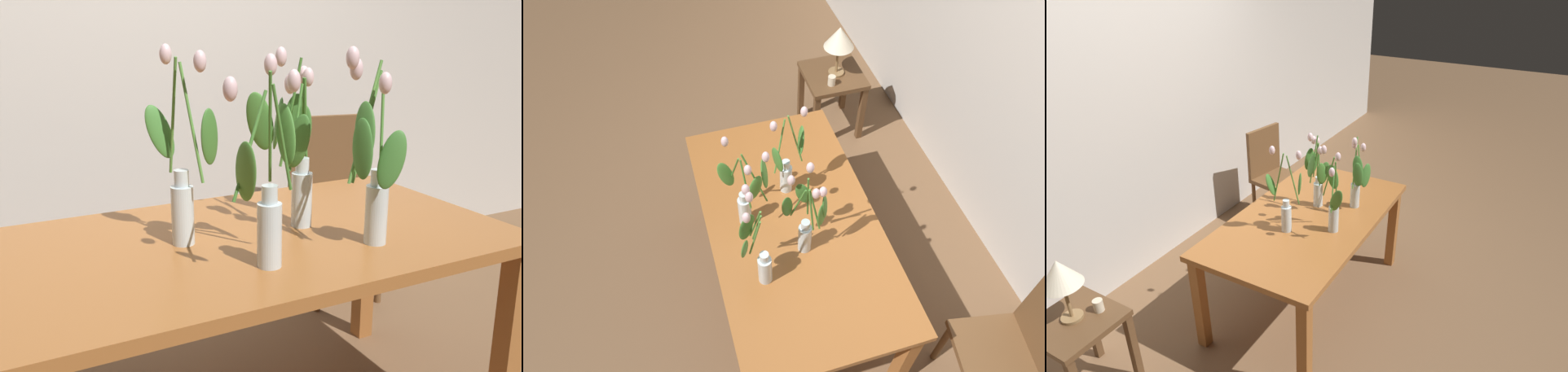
# 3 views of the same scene
# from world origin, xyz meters

# --- Properties ---
(ground_plane) EXTENTS (18.00, 18.00, 0.00)m
(ground_plane) POSITION_xyz_m (0.00, 0.00, 0.00)
(ground_plane) COLOR brown
(dining_table) EXTENTS (1.60, 0.90, 0.74)m
(dining_table) POSITION_xyz_m (0.00, 0.00, 0.65)
(dining_table) COLOR #A3602D
(dining_table) RESTS_ON ground
(tulip_vase_0) EXTENTS (0.20, 0.22, 0.59)m
(tulip_vase_0) POSITION_xyz_m (-0.23, 0.04, 0.93)
(tulip_vase_0) COLOR silver
(tulip_vase_0) RESTS_ON dining_table
(tulip_vase_1) EXTENTS (0.18, 0.25, 0.58)m
(tulip_vase_1) POSITION_xyz_m (0.16, 0.02, 0.97)
(tulip_vase_1) COLOR silver
(tulip_vase_1) RESTS_ON dining_table
(tulip_vase_2) EXTENTS (0.24, 0.26, 0.57)m
(tulip_vase_2) POSITION_xyz_m (-0.08, -0.22, 0.96)
(tulip_vase_2) COLOR silver
(tulip_vase_2) RESTS_ON dining_table
(tulip_vase_3) EXTENTS (0.19, 0.15, 0.59)m
(tulip_vase_3) POSITION_xyz_m (0.25, -0.25, 0.95)
(tulip_vase_3) COLOR silver
(tulip_vase_3) RESTS_ON dining_table
(dining_chair) EXTENTS (0.47, 0.47, 0.93)m
(dining_chair) POSITION_xyz_m (0.89, 0.89, 0.52)
(dining_chair) COLOR brown
(dining_chair) RESTS_ON ground
(side_table) EXTENTS (0.44, 0.44, 0.55)m
(side_table) POSITION_xyz_m (-1.36, 0.75, 0.43)
(side_table) COLOR brown
(side_table) RESTS_ON ground
(table_lamp) EXTENTS (0.22, 0.22, 0.40)m
(table_lamp) POSITION_xyz_m (-1.35, 0.77, 0.86)
(table_lamp) COLOR olive
(table_lamp) RESTS_ON side_table
(pillar_candle) EXTENTS (0.06, 0.06, 0.07)m
(pillar_candle) POSITION_xyz_m (-1.24, 0.69, 0.59)
(pillar_candle) COLOR beige
(pillar_candle) RESTS_ON side_table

